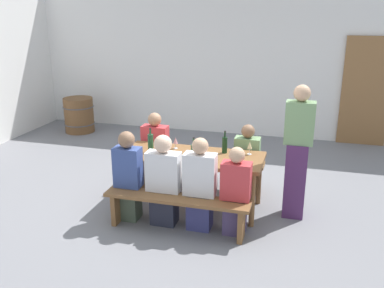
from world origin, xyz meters
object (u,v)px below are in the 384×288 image
seated_guest_near_1 (164,182)px  seated_guest_near_2 (200,187)px  standing_host (297,154)px  wine_barrel (79,115)px  wine_bottle_1 (225,145)px  wine_glass_0 (250,146)px  wooden_door (366,92)px  bench_far (204,165)px  seated_guest_far_0 (155,152)px  seated_guest_near_3 (236,193)px  wine_bottle_0 (194,153)px  wine_glass_1 (176,141)px  seated_guest_far_1 (247,163)px  seated_guest_near_0 (128,177)px  bench_near (177,205)px  wine_bottle_2 (151,143)px  tasting_table (192,161)px

seated_guest_near_1 → seated_guest_near_2: (0.46, 0.00, -0.00)m
standing_host → wine_barrel: standing_host is taller
wine_bottle_1 → wine_glass_0: bearing=4.3°
wooden_door → bench_far: bearing=-130.6°
seated_guest_far_0 → seated_guest_near_3: bearing=52.3°
wine_glass_0 → standing_host: standing_host is taller
standing_host → wine_bottle_0: bearing=16.0°
wine_glass_1 → seated_guest_near_2: (0.54, -0.73, -0.31)m
seated_guest_near_1 → wine_glass_1: bearing=5.9°
wine_bottle_0 → wine_barrel: wine_bottle_0 is taller
wine_bottle_0 → wine_glass_1: 0.59m
wine_bottle_0 → seated_guest_near_1: 0.52m
seated_guest_far_1 → wine_barrel: size_ratio=1.43×
bench_far → seated_guest_far_1: (0.66, -0.15, 0.16)m
seated_guest_far_0 → seated_guest_near_2: bearing=41.8°
wooden_door → wine_barrel: wooden_door is taller
bench_far → seated_guest_near_3: (0.69, -1.24, 0.17)m
wine_bottle_1 → seated_guest_near_0: bearing=-145.8°
wooden_door → seated_guest_far_0: 4.45m
wine_glass_0 → seated_guest_near_3: bearing=-93.3°
bench_near → wine_glass_0: (0.73, 0.91, 0.52)m
bench_far → standing_host: 1.55m
wine_bottle_2 → seated_guest_near_1: seated_guest_near_1 is taller
wine_bottle_2 → wine_glass_0: bearing=11.3°
wine_bottle_2 → seated_guest_far_1: 1.40m
bench_far → standing_host: standing_host is taller
wine_bottle_1 → seated_guest_far_0: 1.21m
seated_guest_near_2 → seated_guest_near_3: size_ratio=1.07×
wine_barrel → seated_guest_near_1: bearing=-47.4°
seated_guest_near_1 → seated_guest_far_0: size_ratio=1.02×
tasting_table → bench_near: size_ratio=1.06×
tasting_table → wine_glass_1: (-0.29, 0.19, 0.20)m
seated_guest_near_0 → wine_glass_1: bearing=-28.4°
bench_far → seated_guest_near_2: (0.25, -1.24, 0.20)m
wooden_door → wine_bottle_0: (-2.39, -3.84, -0.18)m
seated_guest_near_3 → seated_guest_near_0: bearing=90.0°
wine_bottle_0 → seated_guest_far_1: 1.05m
seated_guest_near_1 → wine_barrel: 4.64m
wine_barrel → seated_guest_far_0: bearing=-41.5°
wine_bottle_0 → bench_far: bearing=95.6°
seated_guest_near_3 → standing_host: standing_host is taller
wine_glass_1 → wine_bottle_2: bearing=-140.3°
seated_guest_far_0 → seated_guest_far_1: (1.37, 0.00, -0.04)m
wine_bottle_0 → wine_bottle_1: size_ratio=1.07×
wine_bottle_1 → standing_host: bearing=-5.6°
wine_glass_1 → seated_guest_far_1: bearing=20.5°
wine_bottle_1 → seated_guest_near_1: size_ratio=0.26×
wooden_door → seated_guest_near_2: 4.72m
wooden_door → seated_guest_far_1: wooden_door is taller
seated_guest_near_1 → wine_glass_0: bearing=-51.0°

